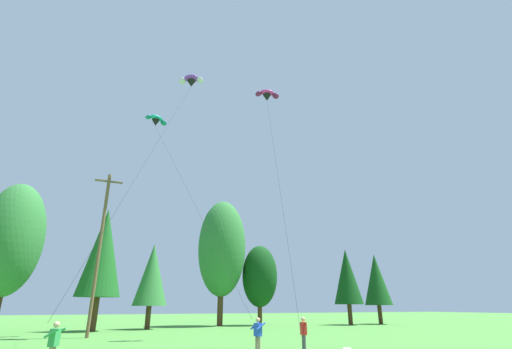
# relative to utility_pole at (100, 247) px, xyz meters

# --- Properties ---
(treeline_tree_c) EXTENTS (5.48, 5.48, 13.61)m
(treeline_tree_c) POSITION_rel_utility_pole_xyz_m (-7.67, 9.08, 1.59)
(treeline_tree_c) COLOR #472D19
(treeline_tree_c) RESTS_ON ground_plane
(treeline_tree_d) EXTENTS (4.16, 4.16, 11.62)m
(treeline_tree_d) POSITION_rel_utility_pole_xyz_m (0.43, 7.82, 0.63)
(treeline_tree_d) COLOR #472D19
(treeline_tree_d) RESTS_ON ground_plane
(treeline_tree_e) EXTENTS (3.48, 3.48, 8.54)m
(treeline_tree_e) POSITION_rel_utility_pole_xyz_m (5.54, 9.16, -1.30)
(treeline_tree_e) COLOR #472D19
(treeline_tree_e) RESTS_ON ground_plane
(treeline_tree_f) EXTENTS (5.84, 5.84, 14.96)m
(treeline_tree_f) POSITION_rel_utility_pole_xyz_m (14.16, 12.07, 2.41)
(treeline_tree_f) COLOR #472D19
(treeline_tree_f) RESTS_ON ground_plane
(treeline_tree_g) EXTENTS (4.37, 4.37, 9.51)m
(treeline_tree_g) POSITION_rel_utility_pole_xyz_m (19.11, 11.64, -0.90)
(treeline_tree_g) COLOR #472D19
(treeline_tree_g) RESTS_ON ground_plane
(treeline_tree_h) EXTENTS (3.64, 3.64, 9.26)m
(treeline_tree_h) POSITION_rel_utility_pole_xyz_m (30.01, 8.40, -0.85)
(treeline_tree_h) COLOR #472D19
(treeline_tree_h) RESTS_ON ground_plane
(treeline_tree_i) EXTENTS (3.55, 3.55, 8.87)m
(treeline_tree_i) POSITION_rel_utility_pole_xyz_m (34.80, 8.47, -1.09)
(treeline_tree_i) COLOR #472D19
(treeline_tree_i) RESTS_ON ground_plane
(utility_pole) EXTENTS (2.20, 0.26, 12.75)m
(utility_pole) POSITION_rel_utility_pole_xyz_m (0.00, 0.00, 0.00)
(utility_pole) COLOR brown
(utility_pole) RESTS_ON ground_plane
(kite_flyer_near) EXTENTS (0.71, 0.73, 1.69)m
(kite_flyer_near) POSITION_rel_utility_pole_xyz_m (-1.21, -15.63, -5.65)
(kite_flyer_near) COLOR gray
(kite_flyer_near) RESTS_ON ground_plane
(kite_flyer_mid) EXTENTS (0.66, 0.68, 1.69)m
(kite_flyer_mid) POSITION_rel_utility_pole_xyz_m (7.53, -14.22, -5.65)
(kite_flyer_mid) COLOR gray
(kite_flyer_mid) RESTS_ON ground_plane
(kite_flyer_far) EXTENTS (0.31, 0.59, 1.69)m
(kite_flyer_far) POSITION_rel_utility_pole_xyz_m (10.03, -14.31, -5.66)
(kite_flyer_far) COLOR #4C4C51
(kite_flyer_far) RESTS_ON ground_plane
(parafoil_kite_high_purple) EXTENTS (8.82, 14.77, 21.68)m
(parafoil_kite_high_purple) POSITION_rel_utility_pole_xyz_m (6.03, -1.66, 16.04)
(parafoil_kite_high_purple) COLOR purple
(parafoil_kite_mid_teal) EXTENTS (4.92, 16.47, 18.30)m
(parafoil_kite_mid_teal) POSITION_rel_utility_pole_xyz_m (3.49, 1.39, 12.71)
(parafoil_kite_mid_teal) COLOR teal
(parafoil_kite_far_magenta) EXTENTS (3.44, 8.94, 19.55)m
(parafoil_kite_far_magenta) POSITION_rel_utility_pole_xyz_m (12.14, -5.86, 13.55)
(parafoil_kite_far_magenta) COLOR #D12893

